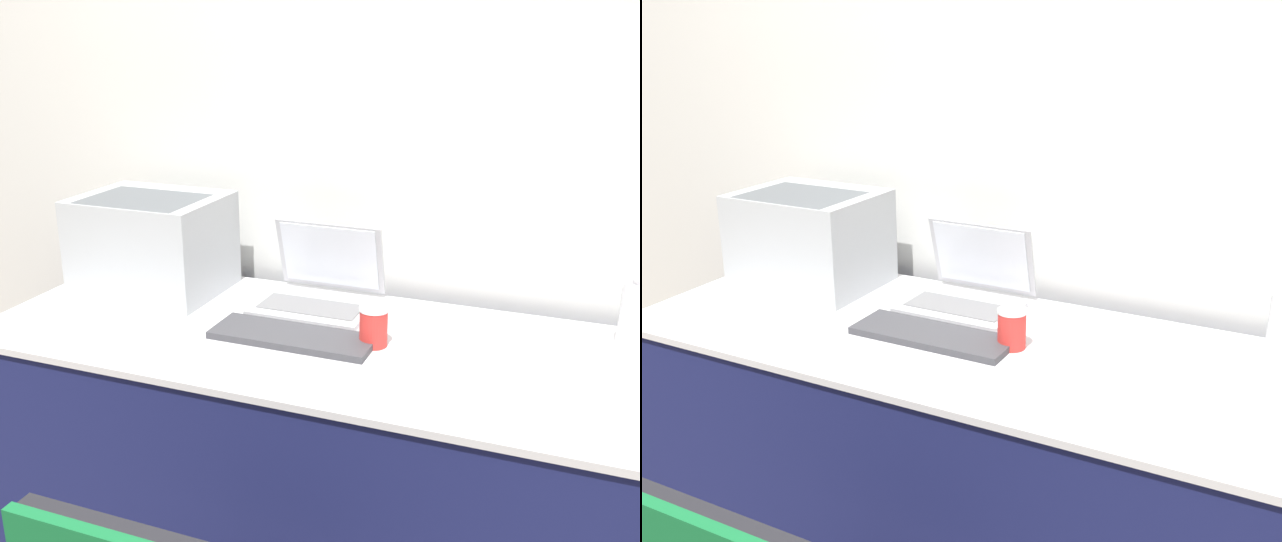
% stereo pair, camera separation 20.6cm
% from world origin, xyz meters
% --- Properties ---
extents(wall_back, '(8.00, 0.05, 2.60)m').
position_xyz_m(wall_back, '(0.00, 0.85, 1.30)').
color(wall_back, silver).
rests_on(wall_back, ground_plane).
extents(table, '(1.95, 0.77, 0.77)m').
position_xyz_m(table, '(0.00, 0.37, 0.39)').
color(table, '#191E51').
rests_on(table, ground_plane).
extents(printer, '(0.44, 0.35, 0.31)m').
position_xyz_m(printer, '(-0.66, 0.54, 0.94)').
color(printer, '#B2B7BC').
rests_on(printer, table).
extents(laptop_left, '(0.35, 0.31, 0.24)m').
position_xyz_m(laptop_left, '(-0.11, 0.60, 0.83)').
color(laptop_left, '#B7B7BC').
rests_on(laptop_left, table).
extents(external_keyboard, '(0.45, 0.16, 0.02)m').
position_xyz_m(external_keyboard, '(-0.08, 0.33, 0.78)').
color(external_keyboard, '#3D3D42').
rests_on(external_keyboard, table).
extents(coffee_cup, '(0.08, 0.08, 0.11)m').
position_xyz_m(coffee_cup, '(0.14, 0.37, 0.83)').
color(coffee_cup, red).
rests_on(coffee_cup, table).
extents(metal_pitcher, '(0.09, 0.09, 0.22)m').
position_xyz_m(metal_pitcher, '(0.79, 0.61, 0.87)').
color(metal_pitcher, silver).
rests_on(metal_pitcher, table).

